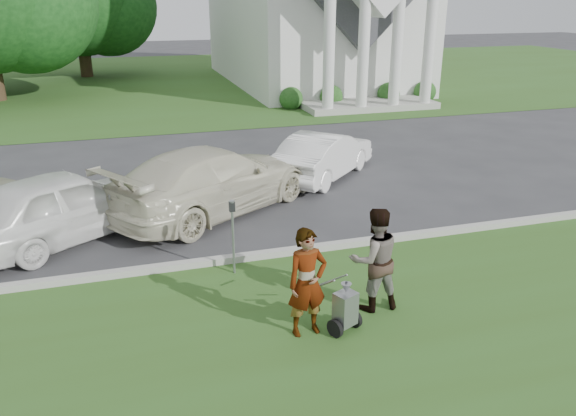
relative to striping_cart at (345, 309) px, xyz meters
name	(u,v)px	position (x,y,z in m)	size (l,w,h in m)	color
ground	(258,272)	(-0.82, 2.36, -0.40)	(120.00, 120.00, 0.00)	#333335
grass_strip	(308,364)	(-0.82, -0.64, -0.39)	(80.00, 7.00, 0.01)	#32541D
church_lawn	(154,80)	(-0.82, 29.36, -0.39)	(80.00, 30.00, 0.01)	#32541D
curb	(251,257)	(-0.82, 2.91, -0.32)	(80.00, 0.18, 0.15)	#9E9E93
striping_cart	(345,309)	(0.00, 0.00, 0.00)	(0.78, 1.07, 0.93)	black
person_left	(307,283)	(-0.57, 0.14, 0.47)	(0.64, 0.42, 1.75)	#999999
person_right	(374,260)	(0.73, 0.54, 0.50)	(0.87, 0.68, 1.79)	#999999
parking_meter_near	(233,228)	(-1.25, 2.44, 0.53)	(0.11, 0.10, 1.48)	gray
car_b	(65,205)	(-4.36, 5.12, 0.37)	(1.83, 4.54, 1.55)	white
car_c	(213,180)	(-1.06, 5.84, 0.40)	(2.24, 5.50, 1.60)	beige
car_d	(324,155)	(2.47, 7.66, 0.27)	(1.41, 4.05, 1.34)	white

